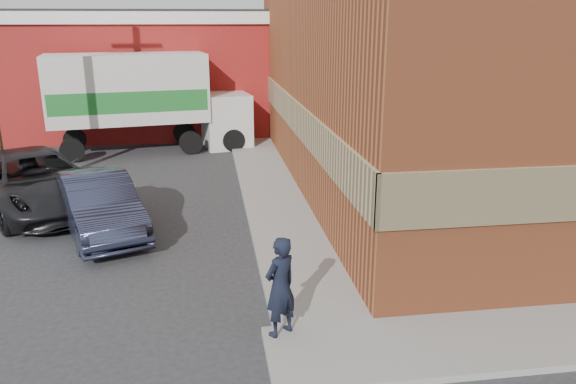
{
  "coord_description": "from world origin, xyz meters",
  "views": [
    {
      "loc": [
        -1.28,
        -8.54,
        5.21
      ],
      "look_at": [
        0.52,
        3.77,
        1.36
      ],
      "focal_mm": 35.0,
      "sensor_mm": 36.0,
      "label": 1
    }
  ],
  "objects_px": {
    "brick_building": "(509,36)",
    "sedan": "(99,204)",
    "box_truck": "(148,96)",
    "warehouse": "(106,71)",
    "suv_a": "(35,181)",
    "man": "(280,287)"
  },
  "relations": [
    {
      "from": "sedan",
      "to": "box_truck",
      "type": "distance_m",
      "value": 9.36
    },
    {
      "from": "warehouse",
      "to": "man",
      "type": "distance_m",
      "value": 21.14
    },
    {
      "from": "suv_a",
      "to": "box_truck",
      "type": "height_order",
      "value": "box_truck"
    },
    {
      "from": "man",
      "to": "suv_a",
      "type": "xyz_separation_m",
      "value": [
        -5.96,
        7.82,
        -0.17
      ]
    },
    {
      "from": "sedan",
      "to": "box_truck",
      "type": "bearing_deg",
      "value": 66.77
    },
    {
      "from": "brick_building",
      "to": "warehouse",
      "type": "distance_m",
      "value": 18.3
    },
    {
      "from": "brick_building",
      "to": "suv_a",
      "type": "bearing_deg",
      "value": -174.46
    },
    {
      "from": "sedan",
      "to": "suv_a",
      "type": "xyz_separation_m",
      "value": [
        -2.12,
        2.19,
        0.08
      ]
    },
    {
      "from": "man",
      "to": "box_truck",
      "type": "distance_m",
      "value": 15.29
    },
    {
      "from": "warehouse",
      "to": "box_truck",
      "type": "distance_m",
      "value": 5.94
    },
    {
      "from": "suv_a",
      "to": "sedan",
      "type": "bearing_deg",
      "value": -76.83
    },
    {
      "from": "man",
      "to": "brick_building",
      "type": "bearing_deg",
      "value": -168.99
    },
    {
      "from": "brick_building",
      "to": "sedan",
      "type": "height_order",
      "value": "brick_building"
    },
    {
      "from": "man",
      "to": "sedan",
      "type": "distance_m",
      "value": 6.83
    },
    {
      "from": "warehouse",
      "to": "suv_a",
      "type": "xyz_separation_m",
      "value": [
        -0.16,
        -12.43,
        -1.99
      ]
    },
    {
      "from": "warehouse",
      "to": "box_truck",
      "type": "relative_size",
      "value": 1.99
    },
    {
      "from": "brick_building",
      "to": "box_truck",
      "type": "xyz_separation_m",
      "value": [
        -12.05,
        5.62,
        -2.43
      ]
    },
    {
      "from": "warehouse",
      "to": "sedan",
      "type": "relative_size",
      "value": 3.6
    },
    {
      "from": "warehouse",
      "to": "box_truck",
      "type": "bearing_deg",
      "value": -65.6
    },
    {
      "from": "sedan",
      "to": "box_truck",
      "type": "height_order",
      "value": "box_truck"
    },
    {
      "from": "brick_building",
      "to": "warehouse",
      "type": "bearing_deg",
      "value": 142.8
    },
    {
      "from": "brick_building",
      "to": "sedan",
      "type": "xyz_separation_m",
      "value": [
        -12.54,
        -3.61,
        -3.94
      ]
    }
  ]
}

